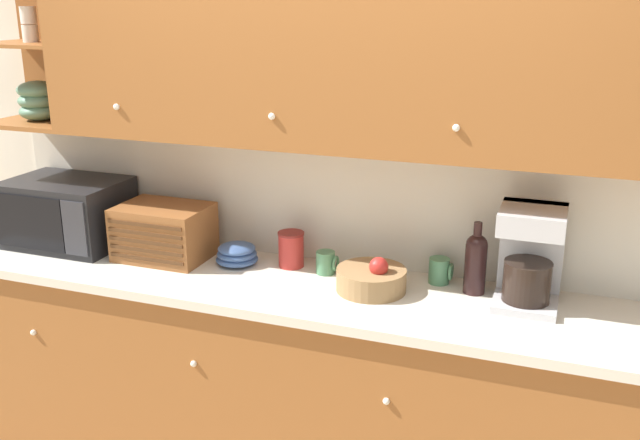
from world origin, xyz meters
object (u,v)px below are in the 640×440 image
object	(u,v)px
bread_box	(164,232)
wine_bottle	(476,261)
bowl_stack_on_counter	(237,254)
coffee_maker	(530,255)
mug_blue_second	(440,271)
fruit_basket	(372,279)
microwave	(67,212)
mug	(326,263)
storage_canister	(291,249)

from	to	relation	value
bread_box	wine_bottle	size ratio (longest dim) A/B	1.35
bowl_stack_on_counter	coffee_maker	distance (m)	1.23
mug_blue_second	fruit_basket	bearing A→B (deg)	-144.04
coffee_maker	bread_box	bearing A→B (deg)	-178.26
fruit_basket	wine_bottle	distance (m)	0.41
microwave	mug_blue_second	xyz separation A→B (m)	(1.74, 0.13, -0.10)
fruit_basket	microwave	bearing A→B (deg)	178.16
coffee_maker	bowl_stack_on_counter	bearing A→B (deg)	-179.50
mug	coffee_maker	size ratio (longest dim) A/B	0.25
coffee_maker	mug	bearing A→B (deg)	178.56
mug	fruit_basket	size ratio (longest dim) A/B	0.35
mug	bread_box	bearing A→B (deg)	-174.78
bread_box	fruit_basket	world-z (taller)	bread_box
microwave	coffee_maker	world-z (taller)	coffee_maker
mug_blue_second	coffee_maker	bearing A→B (deg)	-13.37
microwave	bowl_stack_on_counter	bearing A→B (deg)	2.10
microwave	mug	size ratio (longest dim) A/B	5.51
storage_canister	coffee_maker	size ratio (longest dim) A/B	0.40
bread_box	mug	xyz separation A→B (m)	(0.74, 0.07, -0.07)
fruit_basket	mug_blue_second	xyz separation A→B (m)	(0.24, 0.17, 0.00)
wine_bottle	bowl_stack_on_counter	bearing A→B (deg)	-177.58
mug	fruit_basket	world-z (taller)	fruit_basket
bowl_stack_on_counter	fruit_basket	size ratio (longest dim) A/B	0.67
bread_box	fruit_basket	xyz separation A→B (m)	(0.98, -0.04, -0.07)
bowl_stack_on_counter	wine_bottle	size ratio (longest dim) A/B	0.64
microwave	bowl_stack_on_counter	world-z (taller)	microwave
bowl_stack_on_counter	storage_canister	xyz separation A→B (m)	(0.23, 0.06, 0.03)
bread_box	storage_canister	size ratio (longest dim) A/B	2.55
bowl_stack_on_counter	fruit_basket	distance (m)	0.64
bowl_stack_on_counter	wine_bottle	xyz separation A→B (m)	(1.02, 0.04, 0.09)
fruit_basket	coffee_maker	size ratio (longest dim) A/B	0.73
mug	coffee_maker	bearing A→B (deg)	-1.44
wine_bottle	bread_box	bearing A→B (deg)	-176.64
bread_box	wine_bottle	bearing A→B (deg)	3.36
wine_bottle	storage_canister	bearing A→B (deg)	178.95
bread_box	storage_canister	world-z (taller)	bread_box
coffee_maker	mug_blue_second	bearing A→B (deg)	166.63
mug	fruit_basket	distance (m)	0.26
bowl_stack_on_counter	coffee_maker	world-z (taller)	coffee_maker
microwave	mug	xyz separation A→B (m)	(1.27, 0.06, -0.11)
bowl_stack_on_counter	fruit_basket	bearing A→B (deg)	-7.14
bread_box	wine_bottle	world-z (taller)	wine_bottle
bowl_stack_on_counter	mug	world-z (taller)	mug
fruit_basket	wine_bottle	world-z (taller)	wine_bottle
microwave	fruit_basket	bearing A→B (deg)	-1.84
bowl_stack_on_counter	storage_canister	size ratio (longest dim) A/B	1.20
bowl_stack_on_counter	mug_blue_second	world-z (taller)	mug_blue_second
bread_box	fruit_basket	size ratio (longest dim) A/B	1.41
fruit_basket	mug_blue_second	bearing A→B (deg)	35.96
coffee_maker	wine_bottle	bearing A→B (deg)	170.90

